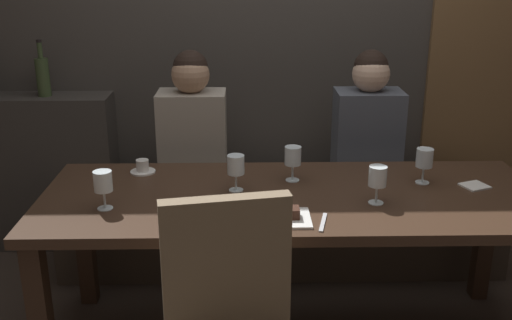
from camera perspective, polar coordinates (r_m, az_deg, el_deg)
arched_door at (r=3.91m, az=22.93°, el=12.21°), size 0.90×0.05×2.55m
back_counter at (r=3.91m, az=-21.14°, el=-1.04°), size 1.10×0.28×0.95m
dining_table at (r=2.65m, az=3.51°, el=-5.01°), size 2.20×0.84×0.74m
banquette_bench at (r=3.46m, az=2.45°, el=-6.70°), size 2.50×0.44×0.45m
diner_redhead at (r=3.22m, az=-6.09°, el=2.82°), size 0.36×0.24×0.82m
diner_bearded at (r=3.32m, az=10.61°, el=3.02°), size 0.36×0.24×0.81m
wine_bottle_pale_label at (r=3.68m, az=-19.71°, el=7.61°), size 0.08×0.08×0.33m
wine_glass_near_right at (r=2.80m, az=15.80°, el=0.04°), size 0.08×0.08×0.16m
wine_glass_center_front at (r=2.50m, az=-14.41°, el=-2.16°), size 0.08×0.08×0.16m
wine_glass_near_left at (r=2.52m, az=11.54°, el=-1.62°), size 0.08×0.08×0.16m
wine_glass_far_left at (r=2.73m, az=3.55°, el=0.32°), size 0.08×0.08×0.16m
wine_glass_end_right at (r=2.61m, az=-1.94°, el=-0.55°), size 0.08×0.08×0.16m
espresso_cup at (r=2.91m, az=-10.78°, el=-0.69°), size 0.12×0.12×0.06m
dessert_plate at (r=2.36m, az=3.03°, el=-5.38°), size 0.19×0.19×0.05m
fork_on_table at (r=2.35m, az=6.43°, el=-5.94°), size 0.05×0.17×0.01m
folded_napkin at (r=2.86m, az=20.18°, el=-2.34°), size 0.14×0.13×0.01m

